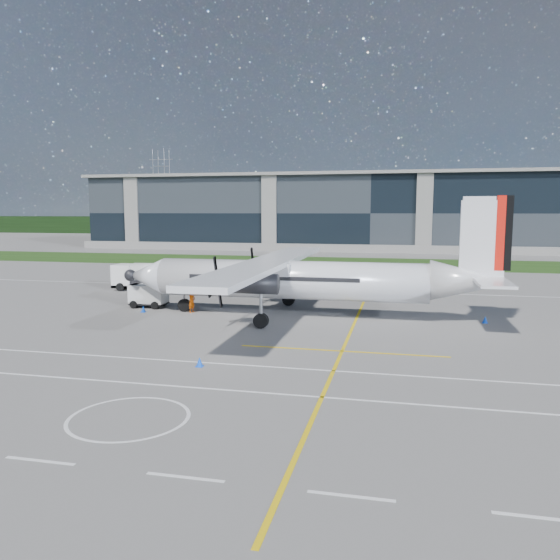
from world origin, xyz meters
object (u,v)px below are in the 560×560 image
(fuel_tanker_truck, at_px, (143,277))
(safety_cone_tail, at_px, (485,320))
(safety_cone_nose_stbd, at_px, (152,302))
(turboprop_aircraft, at_px, (304,257))
(safety_cone_portwing, at_px, (200,362))
(safety_cone_nose_port, at_px, (143,309))
(pylon_west, at_px, (162,191))
(baggage_tug, at_px, (149,296))
(ground_crew_person, at_px, (192,299))
(safety_cone_stbdwing, at_px, (303,286))

(fuel_tanker_truck, relative_size, safety_cone_tail, 14.85)
(safety_cone_tail, bearing_deg, safety_cone_nose_stbd, 176.62)
(fuel_tanker_truck, height_order, safety_cone_nose_stbd, fuel_tanker_truck)
(turboprop_aircraft, distance_m, safety_cone_portwing, 15.26)
(fuel_tanker_truck, distance_m, safety_cone_nose_stbd, 9.40)
(turboprop_aircraft, height_order, safety_cone_nose_port, turboprop_aircraft)
(pylon_west, height_order, baggage_tug, pylon_west)
(safety_cone_portwing, bearing_deg, safety_cone_tail, 42.95)
(ground_crew_person, relative_size, safety_cone_nose_stbd, 4.19)
(ground_crew_person, bearing_deg, safety_cone_portwing, -141.33)
(pylon_west, bearing_deg, fuel_tanker_truck, -66.01)
(fuel_tanker_truck, xyz_separation_m, safety_cone_portwing, (15.48, -24.47, -1.14))
(baggage_tug, height_order, safety_cone_nose_port, baggage_tug)
(turboprop_aircraft, height_order, safety_cone_tail, turboprop_aircraft)
(safety_cone_tail, bearing_deg, safety_cone_stbdwing, 137.32)
(fuel_tanker_truck, relative_size, safety_cone_stbdwing, 14.85)
(fuel_tanker_truck, bearing_deg, safety_cone_tail, -16.86)
(turboprop_aircraft, distance_m, ground_crew_person, 9.62)
(safety_cone_nose_port, bearing_deg, turboprop_aircraft, 4.29)
(ground_crew_person, height_order, safety_cone_stbdwing, ground_crew_person)
(fuel_tanker_truck, height_order, safety_cone_tail, fuel_tanker_truck)
(safety_cone_nose_port, distance_m, safety_cone_tail, 25.98)
(fuel_tanker_truck, bearing_deg, safety_cone_portwing, -57.68)
(safety_cone_nose_stbd, bearing_deg, pylon_west, 114.42)
(safety_cone_nose_port, bearing_deg, ground_crew_person, 10.45)
(ground_crew_person, relative_size, safety_cone_tail, 4.19)
(fuel_tanker_truck, distance_m, safety_cone_tail, 32.95)
(pylon_west, relative_size, safety_cone_tail, 60.00)
(ground_crew_person, bearing_deg, safety_cone_nose_port, 115.84)
(fuel_tanker_truck, relative_size, ground_crew_person, 3.55)
(ground_crew_person, distance_m, safety_cone_nose_port, 3.98)
(safety_cone_tail, distance_m, safety_cone_portwing, 21.90)
(safety_cone_nose_port, relative_size, safety_cone_tail, 1.00)
(turboprop_aircraft, height_order, safety_cone_nose_stbd, turboprop_aircraft)
(turboprop_aircraft, distance_m, safety_cone_nose_port, 13.53)
(ground_crew_person, height_order, safety_cone_nose_stbd, ground_crew_person)
(safety_cone_stbdwing, bearing_deg, fuel_tanker_truck, -161.50)
(pylon_west, height_order, safety_cone_nose_stbd, pylon_west)
(baggage_tug, xyz_separation_m, safety_cone_portwing, (10.53, -15.67, -0.70))
(ground_crew_person, bearing_deg, baggage_tug, 86.18)
(pylon_west, bearing_deg, safety_cone_stbdwing, -59.84)
(safety_cone_portwing, bearing_deg, ground_crew_person, 113.28)
(safety_cone_nose_stbd, bearing_deg, ground_crew_person, -27.61)
(turboprop_aircraft, relative_size, fuel_tanker_truck, 4.07)
(fuel_tanker_truck, distance_m, safety_cone_portwing, 28.98)
(baggage_tug, bearing_deg, safety_cone_nose_stbd, 96.85)
(safety_cone_stbdwing, bearing_deg, pylon_west, 120.16)
(safety_cone_portwing, bearing_deg, safety_cone_nose_port, 126.46)
(ground_crew_person, xyz_separation_m, safety_cone_nose_stbd, (-4.56, 2.39, -0.80))
(turboprop_aircraft, distance_m, fuel_tanker_truck, 21.21)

